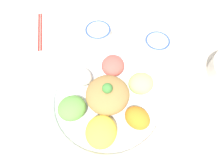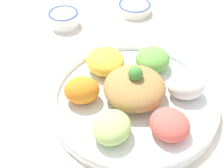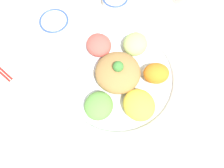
% 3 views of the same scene
% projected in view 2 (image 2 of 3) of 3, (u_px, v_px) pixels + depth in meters
% --- Properties ---
extents(ground_plane, '(2.40, 2.40, 0.00)m').
position_uv_depth(ground_plane, '(116.00, 106.00, 0.76)').
color(ground_plane, silver).
extents(salad_platter, '(0.41, 0.41, 0.12)m').
position_uv_depth(salad_platter, '(132.00, 94.00, 0.75)').
color(salad_platter, white).
rests_on(salad_platter, ground_plane).
extents(rice_bowl_blue, '(0.10, 0.10, 0.05)m').
position_uv_depth(rice_bowl_blue, '(63.00, 18.00, 0.99)').
color(rice_bowl_blue, white).
rests_on(rice_bowl_blue, ground_plane).
extents(rice_bowl_plain, '(0.11, 0.11, 0.03)m').
position_uv_depth(rice_bowl_plain, '(133.00, 7.00, 1.06)').
color(rice_bowl_plain, white).
rests_on(rice_bowl_plain, ground_plane).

